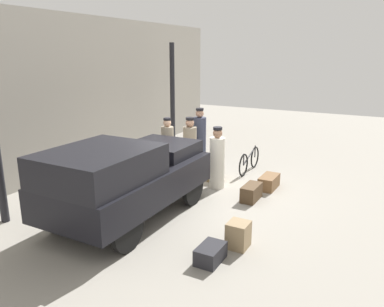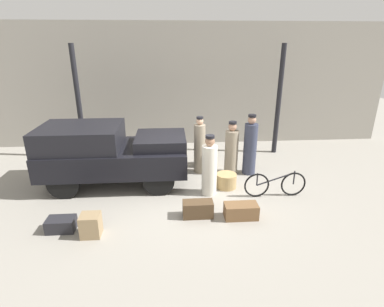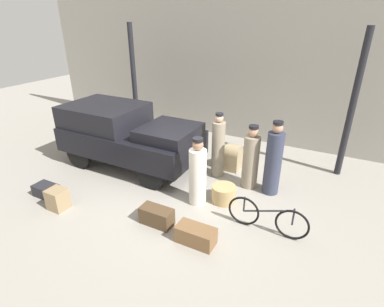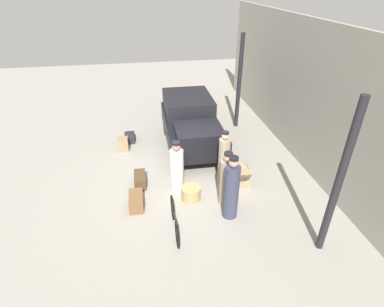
# 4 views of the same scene
# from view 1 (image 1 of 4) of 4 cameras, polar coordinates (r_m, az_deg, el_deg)

# --- Properties ---
(ground_plane) EXTENTS (30.00, 30.00, 0.00)m
(ground_plane) POSITION_cam_1_polar(r_m,az_deg,el_deg) (9.52, 0.49, -5.96)
(ground_plane) COLOR gray
(station_building_facade) EXTENTS (16.00, 0.15, 4.50)m
(station_building_facade) POSITION_cam_1_polar(r_m,az_deg,el_deg) (11.44, -18.02, 8.50)
(station_building_facade) COLOR gray
(station_building_facade) RESTS_ON ground
(canopy_pillar_right) EXTENTS (0.17, 0.17, 3.76)m
(canopy_pillar_right) POSITION_cam_1_polar(r_m,az_deg,el_deg) (13.27, -2.99, 8.42)
(canopy_pillar_right) COLOR black
(canopy_pillar_right) RESTS_ON ground
(truck) EXTENTS (3.90, 1.89, 1.68)m
(truck) POSITION_cam_1_polar(r_m,az_deg,el_deg) (7.86, -10.18, -3.44)
(truck) COLOR black
(truck) RESTS_ON ground
(bicycle) EXTENTS (1.62, 0.04, 0.69)m
(bicycle) POSITION_cam_1_polar(r_m,az_deg,el_deg) (11.18, 8.73, -1.09)
(bicycle) COLOR black
(bicycle) RESTS_ON ground
(wicker_basket) EXTENTS (0.56, 0.56, 0.40)m
(wicker_basket) POSITION_cam_1_polar(r_m,az_deg,el_deg) (10.41, 3.38, -2.96)
(wicker_basket) COLOR tan
(wicker_basket) RESTS_ON ground
(porter_standing_middle) EXTENTS (0.34, 0.34, 1.75)m
(porter_standing_middle) POSITION_cam_1_polar(r_m,az_deg,el_deg) (10.21, -3.72, 0.25)
(porter_standing_middle) COLOR gray
(porter_standing_middle) RESTS_ON ground
(porter_lifting_near_truck) EXTENTS (0.39, 0.39, 1.83)m
(porter_lifting_near_truck) POSITION_cam_1_polar(r_m,az_deg,el_deg) (11.36, 1.17, 1.97)
(porter_lifting_near_truck) COLOR #33384C
(porter_lifting_near_truck) RESTS_ON ground
(porter_with_bicycle) EXTENTS (0.39, 0.39, 1.61)m
(porter_with_bicycle) POSITION_cam_1_polar(r_m,az_deg,el_deg) (9.67, 3.85, -1.07)
(porter_with_bicycle) COLOR silver
(porter_with_bicycle) RESTS_ON ground
(conductor_in_dark_uniform) EXTENTS (0.39, 0.39, 1.63)m
(conductor_in_dark_uniform) POSITION_cam_1_polar(r_m,az_deg,el_deg) (10.93, -0.33, 0.91)
(conductor_in_dark_uniform) COLOR gray
(conductor_in_dark_uniform) RESTS_ON ground
(suitcase_tan_flat) EXTENTS (0.76, 0.38, 0.34)m
(suitcase_tan_flat) POSITION_cam_1_polar(r_m,az_deg,el_deg) (9.95, 11.65, -4.28)
(suitcase_tan_flat) COLOR brown
(suitcase_tan_flat) RESTS_ON ground
(suitcase_small_leather) EXTENTS (0.69, 0.34, 0.37)m
(suitcase_small_leather) POSITION_cam_1_polar(r_m,az_deg,el_deg) (9.11, 9.04, -5.88)
(suitcase_small_leather) COLOR #4C3823
(suitcase_small_leather) RESTS_ON ground
(suitcase_black_upright) EXTENTS (0.40, 0.37, 0.48)m
(suitcase_black_upright) POSITION_cam_1_polar(r_m,az_deg,el_deg) (6.96, 7.06, -12.19)
(suitcase_black_upright) COLOR #937A56
(suitcase_black_upright) RESTS_ON ground
(trunk_barrel_dark) EXTENTS (0.39, 0.47, 0.74)m
(trunk_barrel_dark) POSITION_cam_1_polar(r_m,az_deg,el_deg) (10.80, -5.26, -1.34)
(trunk_barrel_dark) COLOR #9E8966
(trunk_barrel_dark) RESTS_ON ground
(trunk_wicker_pale) EXTENTS (0.58, 0.38, 0.29)m
(trunk_wicker_pale) POSITION_cam_1_polar(r_m,az_deg,el_deg) (6.53, 2.84, -15.00)
(trunk_wicker_pale) COLOR #232328
(trunk_wicker_pale) RESTS_ON ground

